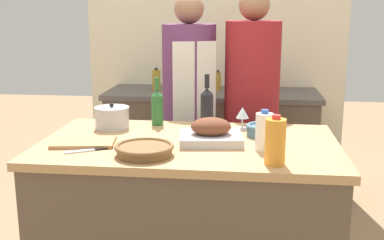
% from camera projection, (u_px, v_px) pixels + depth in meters
% --- Properties ---
extents(kitchen_island, '(1.47, 0.86, 0.91)m').
position_uv_depth(kitchen_island, '(189.00, 225.00, 2.49)').
color(kitchen_island, brown).
rests_on(kitchen_island, ground_plane).
extents(back_counter, '(1.71, 0.60, 0.90)m').
position_uv_depth(back_counter, '(212.00, 144.00, 4.00)').
color(back_counter, brown).
rests_on(back_counter, ground_plane).
extents(back_wall, '(2.21, 0.10, 2.55)m').
position_uv_depth(back_wall, '(216.00, 41.00, 4.15)').
color(back_wall, beige).
rests_on(back_wall, ground_plane).
extents(roasting_pan, '(0.33, 0.29, 0.13)m').
position_uv_depth(roasting_pan, '(211.00, 133.00, 2.36)').
color(roasting_pan, '#BCBCC1').
rests_on(roasting_pan, kitchen_island).
extents(wicker_basket, '(0.27, 0.27, 0.05)m').
position_uv_depth(wicker_basket, '(144.00, 149.00, 2.16)').
color(wicker_basket, brown).
rests_on(wicker_basket, kitchen_island).
extents(cutting_board, '(0.32, 0.23, 0.02)m').
position_uv_depth(cutting_board, '(84.00, 142.00, 2.34)').
color(cutting_board, '#AD7F51').
rests_on(cutting_board, kitchen_island).
extents(stock_pot, '(0.19, 0.19, 0.14)m').
position_uv_depth(stock_pot, '(112.00, 117.00, 2.65)').
color(stock_pot, '#B7B7BC').
rests_on(stock_pot, kitchen_island).
extents(mixing_bowl, '(0.16, 0.16, 0.06)m').
position_uv_depth(mixing_bowl, '(261.00, 129.00, 2.49)').
color(mixing_bowl, slate).
rests_on(mixing_bowl, kitchen_island).
extents(juice_jug, '(0.09, 0.09, 0.22)m').
position_uv_depth(juice_jug, '(275.00, 142.00, 2.02)').
color(juice_jug, orange).
rests_on(juice_jug, kitchen_island).
extents(milk_jug, '(0.08, 0.08, 0.19)m').
position_uv_depth(milk_jug, '(264.00, 131.00, 2.23)').
color(milk_jug, white).
rests_on(milk_jug, kitchen_island).
extents(wine_bottle_green, '(0.07, 0.07, 0.30)m').
position_uv_depth(wine_bottle_green, '(207.00, 106.00, 2.66)').
color(wine_bottle_green, black).
rests_on(wine_bottle_green, kitchen_island).
extents(wine_bottle_dark, '(0.07, 0.07, 0.27)m').
position_uv_depth(wine_bottle_dark, '(157.00, 106.00, 2.71)').
color(wine_bottle_dark, '#28662D').
rests_on(wine_bottle_dark, kitchen_island).
extents(wine_glass_left, '(0.07, 0.07, 0.12)m').
position_uv_depth(wine_glass_left, '(242.00, 114.00, 2.62)').
color(wine_glass_left, silver).
rests_on(wine_glass_left, kitchen_island).
extents(knife_chef, '(0.21, 0.14, 0.01)m').
position_uv_depth(knife_chef, '(91.00, 150.00, 2.24)').
color(knife_chef, '#B7B7BC').
rests_on(knife_chef, kitchen_island).
extents(stand_mixer, '(0.18, 0.14, 0.34)m').
position_uv_depth(stand_mixer, '(251.00, 74.00, 3.84)').
color(stand_mixer, '#B22323').
rests_on(stand_mixer, back_counter).
extents(condiment_bottle_tall, '(0.07, 0.07, 0.18)m').
position_uv_depth(condiment_bottle_tall, '(156.00, 80.00, 3.94)').
color(condiment_bottle_tall, '#B28E2D').
rests_on(condiment_bottle_tall, back_counter).
extents(condiment_bottle_short, '(0.05, 0.05, 0.17)m').
position_uv_depth(condiment_bottle_short, '(218.00, 81.00, 3.92)').
color(condiment_bottle_short, '#B28E2D').
rests_on(condiment_bottle_short, back_counter).
extents(person_cook_aproned, '(0.36, 0.39, 1.65)m').
position_uv_depth(person_cook_aproned, '(189.00, 107.00, 3.21)').
color(person_cook_aproned, beige).
rests_on(person_cook_aproned, ground_plane).
extents(person_cook_guest, '(0.35, 0.35, 1.67)m').
position_uv_depth(person_cook_guest, '(251.00, 107.00, 3.14)').
color(person_cook_guest, beige).
rests_on(person_cook_guest, ground_plane).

